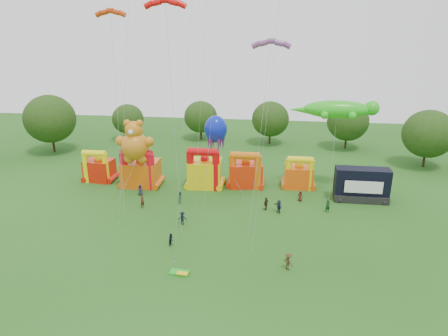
# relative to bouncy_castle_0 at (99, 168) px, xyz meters

# --- Properties ---
(ground) EXTENTS (160.00, 160.00, 0.00)m
(ground) POSITION_rel_bouncy_castle_0_xyz_m (20.58, -28.12, -2.19)
(ground) COLOR #1F4F16
(ground) RESTS_ON ground
(tree_ring) EXTENTS (122.75, 124.84, 12.07)m
(tree_ring) POSITION_rel_bouncy_castle_0_xyz_m (19.40, -27.51, 4.06)
(tree_ring) COLOR #352314
(tree_ring) RESTS_ON ground
(bouncy_castle_0) EXTENTS (4.92, 4.15, 5.72)m
(bouncy_castle_0) POSITION_rel_bouncy_castle_0_xyz_m (0.00, 0.00, 0.00)
(bouncy_castle_0) COLOR red
(bouncy_castle_0) RESTS_ON ground
(bouncy_castle_1) EXTENTS (5.79, 4.65, 6.63)m
(bouncy_castle_1) POSITION_rel_bouncy_castle_0_xyz_m (7.85, -1.35, 0.31)
(bouncy_castle_1) COLOR #E5590C
(bouncy_castle_1) RESTS_ON ground
(bouncy_castle_2) EXTENTS (5.58, 4.59, 7.01)m
(bouncy_castle_2) POSITION_rel_bouncy_castle_0_xyz_m (18.44, -0.49, 0.46)
(bouncy_castle_2) COLOR yellow
(bouncy_castle_2) RESTS_ON ground
(bouncy_castle_3) EXTENTS (5.82, 4.96, 6.25)m
(bouncy_castle_3) POSITION_rel_bouncy_castle_0_xyz_m (25.06, 0.70, 0.18)
(bouncy_castle_3) COLOR red
(bouncy_castle_3) RESTS_ON ground
(bouncy_castle_4) EXTENTS (4.62, 3.72, 5.63)m
(bouncy_castle_4) POSITION_rel_bouncy_castle_0_xyz_m (33.77, 1.27, -0.04)
(bouncy_castle_4) COLOR #F8520D
(bouncy_castle_4) RESTS_ON ground
(stage_trailer) EXTENTS (7.96, 3.16, 5.12)m
(stage_trailer) POSITION_rel_bouncy_castle_0_xyz_m (42.90, -2.84, 0.27)
(stage_trailer) COLOR black
(stage_trailer) RESTS_ON ground
(teddy_bear_kite) EXTENTS (6.18, 7.84, 11.61)m
(teddy_bear_kite) POSITION_rel_bouncy_castle_0_xyz_m (7.63, -3.55, 4.14)
(teddy_bear_kite) COLOR orange
(teddy_bear_kite) RESTS_ON ground
(gecko_kite) EXTENTS (13.67, 7.78, 14.49)m
(gecko_kite) POSITION_rel_bouncy_castle_0_xyz_m (38.87, 1.06, 8.27)
(gecko_kite) COLOR green
(gecko_kite) RESTS_ON ground
(octopus_kite) EXTENTS (7.57, 9.63, 11.11)m
(octopus_kite) POSITION_rel_bouncy_castle_0_xyz_m (21.77, 1.15, 1.99)
(octopus_kite) COLOR #0C1FBA
(octopus_kite) RESTS_ON ground
(parafoil_kites) EXTENTS (26.78, 12.52, 29.03)m
(parafoil_kites) POSITION_rel_bouncy_castle_0_xyz_m (15.88, -10.64, 11.13)
(parafoil_kites) COLOR red
(parafoil_kites) RESTS_ON ground
(diamond_kites) EXTENTS (20.66, 20.20, 40.99)m
(diamond_kites) POSITION_rel_bouncy_castle_0_xyz_m (19.85, -14.04, 14.04)
(diamond_kites) COLOR red
(diamond_kites) RESTS_ON ground
(folded_kite_bundle) EXTENTS (2.07, 1.23, 0.31)m
(folded_kite_bundle) POSITION_rel_bouncy_castle_0_xyz_m (20.09, -25.38, -2.06)
(folded_kite_bundle) COLOR green
(folded_kite_bundle) RESTS_ON ground
(spectator_0) EXTENTS (1.00, 0.81, 1.76)m
(spectator_0) POSITION_rel_bouncy_castle_0_xyz_m (9.05, -5.40, -1.31)
(spectator_0) COLOR #232137
(spectator_0) RESTS_ON ground
(spectator_1) EXTENTS (0.76, 0.85, 1.94)m
(spectator_1) POSITION_rel_bouncy_castle_0_xyz_m (10.85, -9.74, -1.22)
(spectator_1) COLOR #4F2316
(spectator_1) RESTS_ON ground
(spectator_2) EXTENTS (0.71, 0.91, 1.85)m
(spectator_2) POSITION_rel_bouncy_castle_0_xyz_m (16.00, -7.54, -1.27)
(spectator_2) COLOR #1B4432
(spectator_2) RESTS_ON ground
(spectator_3) EXTENTS (1.29, 0.88, 1.84)m
(spectator_3) POSITION_rel_bouncy_castle_0_xyz_m (17.82, -14.21, -1.27)
(spectator_3) COLOR black
(spectator_3) RESTS_ON ground
(spectator_4) EXTENTS (1.00, 1.24, 1.97)m
(spectator_4) POSITION_rel_bouncy_castle_0_xyz_m (28.75, -8.22, -1.21)
(spectator_4) COLOR #372716
(spectator_4) RESTS_ON ground
(spectator_5) EXTENTS (1.41, 1.82, 1.93)m
(spectator_5) POSITION_rel_bouncy_castle_0_xyz_m (30.55, -8.89, -1.23)
(spectator_5) COLOR #252A3E
(spectator_5) RESTS_ON ground
(spectator_6) EXTENTS (0.88, 0.66, 1.63)m
(spectator_6) POSITION_rel_bouncy_castle_0_xyz_m (33.80, -4.44, -1.38)
(spectator_6) COLOR #4C1B15
(spectator_6) RESTS_ON ground
(spectator_7) EXTENTS (0.82, 0.68, 1.93)m
(spectator_7) POSITION_rel_bouncy_castle_0_xyz_m (37.47, -7.90, -1.23)
(spectator_7) COLOR #153619
(spectator_7) RESTS_ON ground
(spectator_8) EXTENTS (0.74, 0.86, 1.53)m
(spectator_8) POSITION_rel_bouncy_castle_0_xyz_m (17.71, -19.62, -1.43)
(spectator_8) COLOR black
(spectator_8) RESTS_ON ground
(spectator_9) EXTENTS (1.38, 1.40, 1.93)m
(spectator_9) POSITION_rel_bouncy_castle_0_xyz_m (31.57, -23.02, -1.23)
(spectator_9) COLOR #41311A
(spectator_9) RESTS_ON ground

